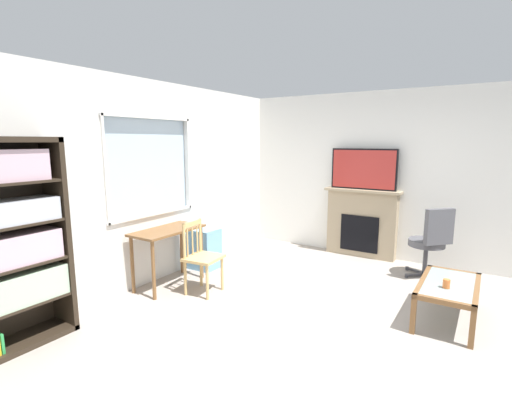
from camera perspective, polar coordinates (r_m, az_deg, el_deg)
The scene contains 12 objects.
ground at distance 4.19m, azimuth 10.87°, elevation -17.24°, with size 6.15×6.02×0.02m, color #9E9389.
wall_back_with_window at distance 5.23m, azimuth -15.08°, elevation 3.05°, with size 5.15×0.15×2.65m.
wall_right at distance 6.30m, azimuth 20.15°, elevation 4.10°, with size 0.12×5.22×2.65m, color silver.
bookshelf at distance 4.01m, azimuth -33.27°, elevation -4.69°, with size 0.90×0.38×1.92m.
desk_under_window at distance 5.00m, azimuth -13.26°, elevation -4.98°, with size 0.97×0.47×0.76m.
wooden_chair at distance 4.74m, azimuth -8.35°, elevation -7.75°, with size 0.46×0.44×0.90m.
plastic_drawer_unit at distance 5.66m, azimuth -7.87°, elevation -6.57°, with size 0.35×0.40×0.60m, color #72ADDB.
fireplace at distance 6.37m, azimuth 15.74°, elevation -2.61°, with size 0.26×1.21×1.11m.
tv at distance 6.23m, azimuth 16.06°, elevation 5.27°, with size 0.06×1.04×0.65m.
office_chair at distance 5.66m, azimuth 25.11°, elevation -4.74°, with size 0.63×0.60×1.00m.
coffee_table at distance 4.50m, azimuth 27.28°, elevation -11.22°, with size 1.03×0.56×0.41m.
sippy_cup at distance 4.31m, azimuth 27.01°, elevation -10.62°, with size 0.07×0.07×0.09m, color orange.
Camera 1 is at (-3.50, -1.32, 1.88)m, focal length 26.27 mm.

